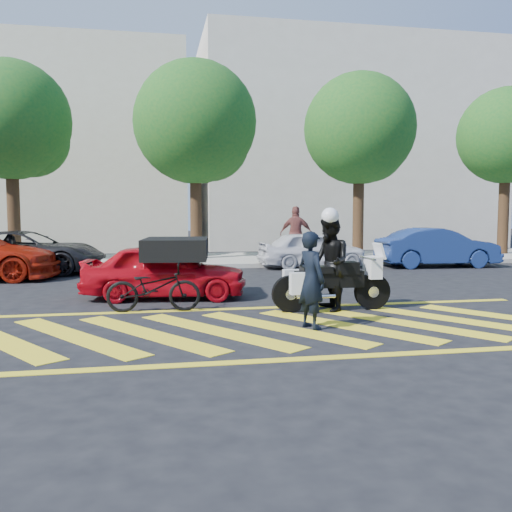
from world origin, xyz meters
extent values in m
plane|color=black|center=(0.00, 0.00, 0.00)|extent=(90.00, 90.00, 0.00)
cube|color=#9E998E|center=(0.00, 12.00, 0.07)|extent=(60.00, 5.00, 0.15)
cube|color=yellow|center=(-3.90, 0.00, 0.00)|extent=(2.43, 3.21, 0.01)
cube|color=yellow|center=(-2.80, 0.00, 0.00)|extent=(2.43, 3.21, 0.01)
cube|color=yellow|center=(-1.70, 0.00, 0.00)|extent=(2.43, 3.21, 0.01)
cube|color=yellow|center=(-0.60, 0.00, 0.00)|extent=(2.43, 3.21, 0.01)
cube|color=yellow|center=(0.50, 0.00, 0.00)|extent=(2.43, 3.21, 0.01)
cube|color=yellow|center=(1.60, 0.00, 0.00)|extent=(2.43, 3.21, 0.01)
cube|color=yellow|center=(2.70, 0.00, 0.00)|extent=(2.43, 3.21, 0.01)
cube|color=yellow|center=(3.80, 0.00, 0.00)|extent=(2.43, 3.21, 0.01)
cube|color=yellow|center=(0.00, -1.90, 0.00)|extent=(12.00, 0.20, 0.01)
cube|color=yellow|center=(0.00, 1.90, 0.00)|extent=(12.00, 0.20, 0.01)
cube|color=beige|center=(-8.00, 21.00, 5.00)|extent=(16.00, 8.00, 10.00)
cube|color=beige|center=(9.00, 21.00, 5.50)|extent=(16.00, 8.00, 11.00)
cylinder|color=black|center=(-6.50, 12.00, 2.00)|extent=(0.44, 0.44, 4.00)
sphere|color=#17571E|center=(-6.50, 12.00, 5.16)|extent=(4.20, 4.20, 4.20)
sphere|color=#17571E|center=(-5.90, 12.30, 4.53)|extent=(2.73, 2.73, 2.73)
cylinder|color=black|center=(0.00, 12.00, 2.00)|extent=(0.44, 0.44, 4.00)
sphere|color=#17571E|center=(0.00, 12.00, 5.26)|extent=(4.60, 4.60, 4.60)
sphere|color=#17571E|center=(0.60, 12.30, 4.58)|extent=(2.99, 2.99, 2.99)
cylinder|color=black|center=(6.50, 12.00, 2.00)|extent=(0.44, 0.44, 4.00)
sphere|color=#17571E|center=(6.50, 12.00, 5.21)|extent=(4.40, 4.40, 4.40)
sphere|color=#17571E|center=(7.10, 12.30, 4.55)|extent=(2.86, 2.86, 2.86)
cylinder|color=black|center=(13.00, 12.00, 2.00)|extent=(0.44, 0.44, 4.00)
sphere|color=#17571E|center=(13.00, 12.00, 5.10)|extent=(4.00, 4.00, 4.00)
imported|color=black|center=(0.98, -0.09, 0.81)|extent=(0.58, 0.69, 1.62)
imported|color=black|center=(-1.60, 1.90, 0.47)|extent=(1.83, 0.72, 0.94)
cylinder|color=black|center=(0.99, 1.38, 0.35)|extent=(0.71, 0.15, 0.71)
cylinder|color=silver|center=(0.99, 1.38, 0.35)|extent=(0.22, 0.17, 0.21)
cylinder|color=black|center=(2.67, 1.37, 0.35)|extent=(0.71, 0.15, 0.71)
cylinder|color=silver|center=(2.67, 1.37, 0.35)|extent=(0.22, 0.17, 0.21)
cube|color=black|center=(1.78, 1.38, 0.62)|extent=(1.34, 0.28, 0.32)
cube|color=black|center=(2.10, 1.37, 0.84)|extent=(0.48, 0.32, 0.24)
cube|color=black|center=(1.51, 1.38, 0.82)|extent=(0.59, 0.37, 0.13)
cube|color=silver|center=(2.67, 1.37, 0.84)|extent=(0.24, 0.45, 0.43)
cube|color=silver|center=(1.17, 1.66, 0.59)|extent=(0.48, 0.19, 0.41)
cube|color=silver|center=(1.16, 1.10, 0.59)|extent=(0.48, 0.19, 0.41)
imported|color=black|center=(1.78, 1.38, 0.93)|extent=(0.71, 0.91, 1.86)
imported|color=#B90813|center=(-1.35, 3.50, 0.62)|extent=(3.76, 1.87, 1.23)
imported|color=black|center=(-5.50, 9.20, 0.67)|extent=(5.06, 2.83, 1.34)
imported|color=silver|center=(3.75, 9.20, 0.63)|extent=(3.74, 1.61, 1.26)
imported|color=navy|center=(8.12, 8.65, 0.68)|extent=(4.20, 1.65, 1.36)
imported|color=brown|center=(3.43, 10.11, 1.13)|extent=(1.24, 0.77, 1.97)
camera|label=1|loc=(-1.56, -8.66, 1.95)|focal=38.00mm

